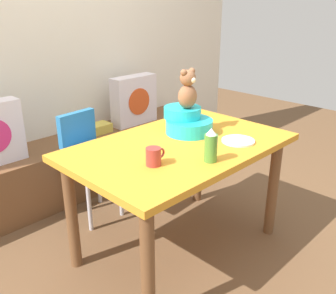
% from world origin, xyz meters
% --- Properties ---
extents(ground_plane, '(8.00, 8.00, 0.00)m').
position_xyz_m(ground_plane, '(0.00, 0.00, 0.00)').
color(ground_plane, brown).
extents(back_wall, '(4.40, 0.10, 2.60)m').
position_xyz_m(back_wall, '(0.00, 1.44, 1.30)').
color(back_wall, silver).
rests_on(back_wall, ground_plane).
extents(window_bench, '(2.60, 0.44, 0.46)m').
position_xyz_m(window_bench, '(0.00, 1.17, 0.23)').
color(window_bench, brown).
rests_on(window_bench, ground_plane).
extents(pillow_floral_right, '(0.44, 0.15, 0.44)m').
position_xyz_m(pillow_floral_right, '(0.62, 1.15, 0.68)').
color(pillow_floral_right, silver).
rests_on(pillow_floral_right, window_bench).
extents(book_stack, '(0.20, 0.14, 0.08)m').
position_xyz_m(book_stack, '(0.23, 1.17, 0.50)').
color(book_stack, gold).
rests_on(book_stack, window_bench).
extents(dining_table, '(1.33, 0.85, 0.74)m').
position_xyz_m(dining_table, '(0.00, 0.00, 0.63)').
color(dining_table, orange).
rests_on(dining_table, ground_plane).
extents(highchair, '(0.34, 0.47, 0.79)m').
position_xyz_m(highchair, '(-0.16, 0.74, 0.52)').
color(highchair, '#2672B2').
rests_on(highchair, ground_plane).
extents(infant_seat_teal, '(0.30, 0.33, 0.16)m').
position_xyz_m(infant_seat_teal, '(0.18, 0.11, 0.81)').
color(infant_seat_teal, '#1FC0CA').
rests_on(infant_seat_teal, dining_table).
extents(teddy_bear, '(0.13, 0.12, 0.25)m').
position_xyz_m(teddy_bear, '(0.18, 0.11, 1.02)').
color(teddy_bear, '#905D3D').
rests_on(teddy_bear, infant_seat_teal).
extents(ketchup_bottle, '(0.07, 0.07, 0.18)m').
position_xyz_m(ketchup_bottle, '(-0.08, -0.29, 0.83)').
color(ketchup_bottle, '#4C8C33').
rests_on(ketchup_bottle, dining_table).
extents(coffee_mug, '(0.12, 0.08, 0.09)m').
position_xyz_m(coffee_mug, '(-0.32, -0.11, 0.79)').
color(coffee_mug, '#9E332D').
rests_on(coffee_mug, dining_table).
extents(dinner_plate_near, '(0.20, 0.20, 0.01)m').
position_xyz_m(dinner_plate_near, '(0.27, -0.23, 0.75)').
color(dinner_plate_near, white).
rests_on(dinner_plate_near, dining_table).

